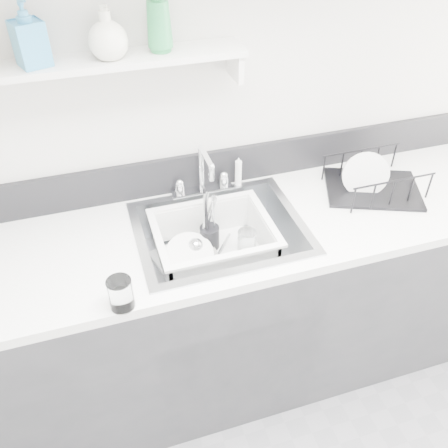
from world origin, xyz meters
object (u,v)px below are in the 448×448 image
object	(u,v)px
wash_tub	(214,243)
dish_rack	(375,177)
counter_run	(221,308)
sink	(220,246)

from	to	relation	value
wash_tub	dish_rack	bearing A→B (deg)	3.21
counter_run	dish_rack	xyz separation A→B (m)	(0.69, 0.05, 0.53)
sink	dish_rack	distance (m)	0.71
sink	counter_run	bearing A→B (deg)	0.00
sink	dish_rack	bearing A→B (deg)	4.23
sink	wash_tub	xyz separation A→B (m)	(-0.02, 0.01, 0.01)
wash_tub	dish_rack	size ratio (longest dim) A/B	1.19
counter_run	wash_tub	distance (m)	0.38
wash_tub	dish_rack	world-z (taller)	dish_rack
sink	wash_tub	world-z (taller)	same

